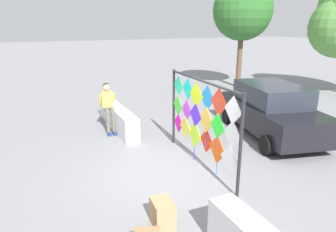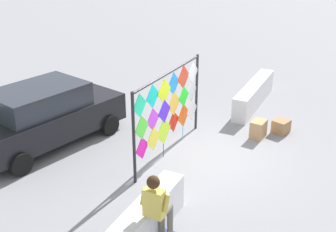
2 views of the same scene
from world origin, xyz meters
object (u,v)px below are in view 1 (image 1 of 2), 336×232
(parked_car, at_px, (272,110))
(seated_vendor, at_px, (108,104))
(kite_display_rack, at_px, (201,115))
(cardboard_box_large, at_px, (163,214))
(tree_palm_like, at_px, (241,11))

(parked_car, bearing_deg, seated_vendor, -117.79)
(kite_display_rack, height_order, parked_car, kite_display_rack)
(cardboard_box_large, distance_m, tree_palm_like, 13.52)
(seated_vendor, distance_m, cardboard_box_large, 5.26)
(parked_car, distance_m, cardboard_box_large, 5.73)
(seated_vendor, height_order, tree_palm_like, tree_palm_like)
(kite_display_rack, distance_m, tree_palm_like, 10.77)
(parked_car, distance_m, tree_palm_like, 8.41)
(tree_palm_like, bearing_deg, parked_car, -29.35)
(cardboard_box_large, bearing_deg, parked_car, 119.31)
(parked_car, height_order, tree_palm_like, tree_palm_like)
(kite_display_rack, height_order, seated_vendor, kite_display_rack)
(cardboard_box_large, bearing_deg, tree_palm_like, 137.45)
(kite_display_rack, bearing_deg, parked_car, 107.36)
(kite_display_rack, distance_m, parked_car, 3.34)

